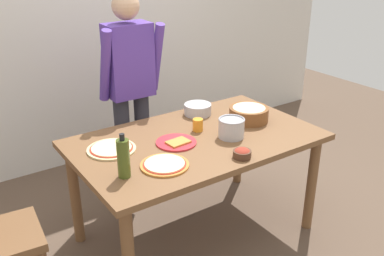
{
  "coord_description": "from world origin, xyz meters",
  "views": [
    {
      "loc": [
        -1.48,
        -2.11,
        1.95
      ],
      "look_at": [
        0.0,
        0.05,
        0.81
      ],
      "focal_mm": 40.54,
      "sensor_mm": 36.0,
      "label": 1
    }
  ],
  "objects_px": {
    "steel_pot": "(231,128)",
    "cup_orange": "(198,125)",
    "person_cook": "(130,84)",
    "pizza_raw_on_board": "(111,149)",
    "small_sauce_bowl": "(242,153)",
    "plate_with_slice": "(177,143)",
    "mixing_bowl_steel": "(198,109)",
    "popcorn_bowl": "(249,113)",
    "dining_table": "(196,150)",
    "pizza_cooked_on_tray": "(165,165)",
    "olive_oil_bottle": "(123,158)"
  },
  "relations": [
    {
      "from": "steel_pot",
      "to": "cup_orange",
      "type": "distance_m",
      "value": 0.24
    },
    {
      "from": "pizza_raw_on_board",
      "to": "steel_pot",
      "type": "bearing_deg",
      "value": -19.85
    },
    {
      "from": "pizza_cooked_on_tray",
      "to": "plate_with_slice",
      "type": "distance_m",
      "value": 0.3
    },
    {
      "from": "popcorn_bowl",
      "to": "steel_pot",
      "type": "relative_size",
      "value": 1.61
    },
    {
      "from": "plate_with_slice",
      "to": "mixing_bowl_steel",
      "type": "bearing_deg",
      "value": 40.14
    },
    {
      "from": "pizza_raw_on_board",
      "to": "mixing_bowl_steel",
      "type": "relative_size",
      "value": 1.51
    },
    {
      "from": "plate_with_slice",
      "to": "olive_oil_bottle",
      "type": "distance_m",
      "value": 0.51
    },
    {
      "from": "person_cook",
      "to": "pizza_raw_on_board",
      "type": "xyz_separation_m",
      "value": [
        -0.45,
        -0.61,
        -0.17
      ]
    },
    {
      "from": "person_cook",
      "to": "pizza_raw_on_board",
      "type": "bearing_deg",
      "value": -126.41
    },
    {
      "from": "pizza_raw_on_board",
      "to": "olive_oil_bottle",
      "type": "xyz_separation_m",
      "value": [
        -0.08,
        -0.34,
        0.1
      ]
    },
    {
      "from": "small_sauce_bowl",
      "to": "olive_oil_bottle",
      "type": "relative_size",
      "value": 0.43
    },
    {
      "from": "mixing_bowl_steel",
      "to": "small_sauce_bowl",
      "type": "bearing_deg",
      "value": -104.21
    },
    {
      "from": "mixing_bowl_steel",
      "to": "person_cook",
      "type": "bearing_deg",
      "value": 127.71
    },
    {
      "from": "pizza_cooked_on_tray",
      "to": "steel_pot",
      "type": "xyz_separation_m",
      "value": [
        0.57,
        0.1,
        0.06
      ]
    },
    {
      "from": "mixing_bowl_steel",
      "to": "pizza_raw_on_board",
      "type": "bearing_deg",
      "value": -166.5
    },
    {
      "from": "dining_table",
      "to": "plate_with_slice",
      "type": "distance_m",
      "value": 0.19
    },
    {
      "from": "dining_table",
      "to": "steel_pot",
      "type": "height_order",
      "value": "steel_pot"
    },
    {
      "from": "person_cook",
      "to": "pizza_cooked_on_tray",
      "type": "bearing_deg",
      "value": -106.46
    },
    {
      "from": "pizza_cooked_on_tray",
      "to": "olive_oil_bottle",
      "type": "distance_m",
      "value": 0.26
    },
    {
      "from": "dining_table",
      "to": "person_cook",
      "type": "bearing_deg",
      "value": 96.43
    },
    {
      "from": "dining_table",
      "to": "plate_with_slice",
      "type": "relative_size",
      "value": 6.15
    },
    {
      "from": "pizza_raw_on_board",
      "to": "small_sauce_bowl",
      "type": "height_order",
      "value": "small_sauce_bowl"
    },
    {
      "from": "pizza_cooked_on_tray",
      "to": "small_sauce_bowl",
      "type": "xyz_separation_m",
      "value": [
        0.44,
        -0.17,
        0.02
      ]
    },
    {
      "from": "small_sauce_bowl",
      "to": "cup_orange",
      "type": "distance_m",
      "value": 0.47
    },
    {
      "from": "olive_oil_bottle",
      "to": "pizza_raw_on_board",
      "type": "bearing_deg",
      "value": 77.15
    },
    {
      "from": "small_sauce_bowl",
      "to": "popcorn_bowl",
      "type": "bearing_deg",
      "value": 45.04
    },
    {
      "from": "pizza_raw_on_board",
      "to": "popcorn_bowl",
      "type": "distance_m",
      "value": 1.02
    },
    {
      "from": "pizza_raw_on_board",
      "to": "plate_with_slice",
      "type": "height_order",
      "value": "plate_with_slice"
    },
    {
      "from": "pizza_cooked_on_tray",
      "to": "mixing_bowl_steel",
      "type": "relative_size",
      "value": 1.41
    },
    {
      "from": "pizza_raw_on_board",
      "to": "olive_oil_bottle",
      "type": "bearing_deg",
      "value": -102.85
    },
    {
      "from": "small_sauce_bowl",
      "to": "dining_table",
      "type": "bearing_deg",
      "value": 99.22
    },
    {
      "from": "pizza_raw_on_board",
      "to": "small_sauce_bowl",
      "type": "distance_m",
      "value": 0.8
    },
    {
      "from": "pizza_raw_on_board",
      "to": "plate_with_slice",
      "type": "distance_m",
      "value": 0.41
    },
    {
      "from": "steel_pot",
      "to": "dining_table",
      "type": "bearing_deg",
      "value": 148.05
    },
    {
      "from": "plate_with_slice",
      "to": "cup_orange",
      "type": "relative_size",
      "value": 3.06
    },
    {
      "from": "mixing_bowl_steel",
      "to": "olive_oil_bottle",
      "type": "distance_m",
      "value": 1.01
    },
    {
      "from": "pizza_raw_on_board",
      "to": "pizza_cooked_on_tray",
      "type": "bearing_deg",
      "value": -65.41
    },
    {
      "from": "pizza_cooked_on_tray",
      "to": "mixing_bowl_steel",
      "type": "xyz_separation_m",
      "value": [
        0.62,
        0.55,
        0.03
      ]
    },
    {
      "from": "popcorn_bowl",
      "to": "dining_table",
      "type": "bearing_deg",
      "value": -176.72
    },
    {
      "from": "pizza_raw_on_board",
      "to": "cup_orange",
      "type": "xyz_separation_m",
      "value": [
        0.61,
        -0.06,
        0.03
      ]
    },
    {
      "from": "dining_table",
      "to": "steel_pot",
      "type": "distance_m",
      "value": 0.28
    },
    {
      "from": "person_cook",
      "to": "olive_oil_bottle",
      "type": "xyz_separation_m",
      "value": [
        -0.53,
        -0.95,
        -0.07
      ]
    },
    {
      "from": "pizza_cooked_on_tray",
      "to": "pizza_raw_on_board",
      "type": "bearing_deg",
      "value": 114.59
    },
    {
      "from": "plate_with_slice",
      "to": "popcorn_bowl",
      "type": "distance_m",
      "value": 0.63
    },
    {
      "from": "mixing_bowl_steel",
      "to": "pizza_cooked_on_tray",
      "type": "bearing_deg",
      "value": -138.39
    },
    {
      "from": "person_cook",
      "to": "pizza_raw_on_board",
      "type": "height_order",
      "value": "person_cook"
    },
    {
      "from": "pizza_raw_on_board",
      "to": "popcorn_bowl",
      "type": "height_order",
      "value": "popcorn_bowl"
    },
    {
      "from": "plate_with_slice",
      "to": "mixing_bowl_steel",
      "type": "relative_size",
      "value": 1.3
    },
    {
      "from": "small_sauce_bowl",
      "to": "olive_oil_bottle",
      "type": "height_order",
      "value": "olive_oil_bottle"
    },
    {
      "from": "person_cook",
      "to": "plate_with_slice",
      "type": "bearing_deg",
      "value": -95.32
    }
  ]
}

